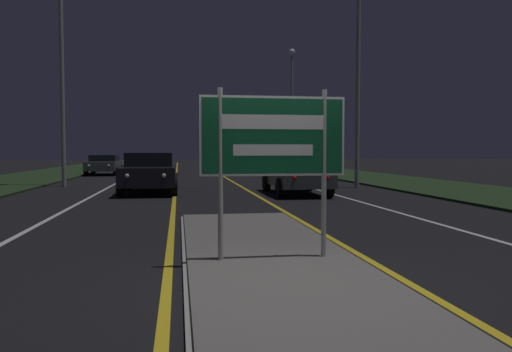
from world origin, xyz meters
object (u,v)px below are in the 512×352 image
at_px(car_receding_1, 302,165).
at_px(car_approaching_1, 104,164).
at_px(highway_sign, 273,142).
at_px(streetlight_left_near, 61,33).
at_px(streetlight_right_far, 292,98).
at_px(car_approaching_0, 150,171).
at_px(streetlight_right_near, 359,5).
at_px(car_receding_3, 250,159).
at_px(car_receding_0, 296,173).
at_px(car_receding_2, 231,161).

relative_size(car_receding_1, car_approaching_1, 0.98).
height_order(highway_sign, streetlight_left_near, streetlight_left_near).
bearing_deg(streetlight_right_far, car_approaching_0, -119.63).
bearing_deg(streetlight_right_near, car_receding_3, 91.05).
relative_size(streetlight_right_far, car_approaching_1, 2.02).
distance_m(streetlight_right_near, streetlight_right_far, 14.87).
height_order(car_receding_3, car_approaching_0, car_approaching_0).
bearing_deg(car_receding_0, streetlight_left_near, 150.63).
bearing_deg(highway_sign, car_receding_2, 85.00).
relative_size(highway_sign, car_receding_0, 0.53).
bearing_deg(car_receding_1, car_approaching_1, 154.29).
distance_m(streetlight_right_far, car_receding_3, 14.42).
xyz_separation_m(streetlight_left_near, car_receding_2, (8.91, 15.83, -5.78)).
bearing_deg(streetlight_right_near, car_receding_1, 93.57).
relative_size(streetlight_right_near, car_approaching_0, 2.49).
distance_m(car_receding_1, car_approaching_0, 11.81).
height_order(car_receding_1, car_approaching_1, car_receding_1).
height_order(streetlight_right_near, car_approaching_0, streetlight_right_near).
bearing_deg(highway_sign, car_approaching_1, 102.76).
bearing_deg(streetlight_right_far, car_receding_0, -102.38).
height_order(streetlight_left_near, car_receding_3, streetlight_left_near).
distance_m(streetlight_left_near, car_receding_3, 29.03).
height_order(streetlight_right_far, car_receding_2, streetlight_right_far).
bearing_deg(car_approaching_0, car_approaching_1, 104.40).
height_order(streetlight_right_near, car_receding_2, streetlight_right_near).
height_order(car_receding_0, car_approaching_0, car_approaching_0).
height_order(car_receding_1, car_approaching_0, car_approaching_0).
bearing_deg(car_approaching_1, car_receding_0, -60.62).
xyz_separation_m(streetlight_right_far, car_receding_0, (-3.80, -17.32, -4.49)).
relative_size(streetlight_right_near, car_receding_1, 2.69).
relative_size(car_receding_0, car_approaching_1, 1.00).
xyz_separation_m(car_receding_1, car_receding_3, (-0.05, 20.82, 0.05)).
xyz_separation_m(streetlight_right_far, car_approaching_0, (-9.01, -15.85, -4.46)).
xyz_separation_m(car_receding_1, car_approaching_0, (-7.99, -8.70, 0.07)).
relative_size(streetlight_right_far, car_approaching_0, 1.92).
bearing_deg(car_receding_3, car_receding_1, -89.86).
distance_m(streetlight_right_near, car_receding_1, 10.19).
bearing_deg(car_receding_0, car_receding_1, 74.74).
xyz_separation_m(car_receding_2, car_approaching_0, (-5.09, -19.44, 0.01)).
bearing_deg(car_receding_0, car_approaching_1, 119.38).
relative_size(streetlight_left_near, streetlight_right_far, 1.16).
height_order(highway_sign, car_approaching_1, highway_sign).
bearing_deg(streetlight_left_near, streetlight_right_far, 43.64).
bearing_deg(car_approaching_0, car_receding_0, -15.76).
bearing_deg(streetlight_right_near, car_approaching_1, 132.71).
distance_m(streetlight_right_near, car_receding_0, 8.00).
bearing_deg(streetlight_left_near, car_receding_3, 65.59).
bearing_deg(car_receding_0, streetlight_right_near, 39.19).
relative_size(car_receding_0, car_receding_1, 1.03).
xyz_separation_m(streetlight_right_far, car_receding_1, (-1.03, -7.15, -4.52)).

